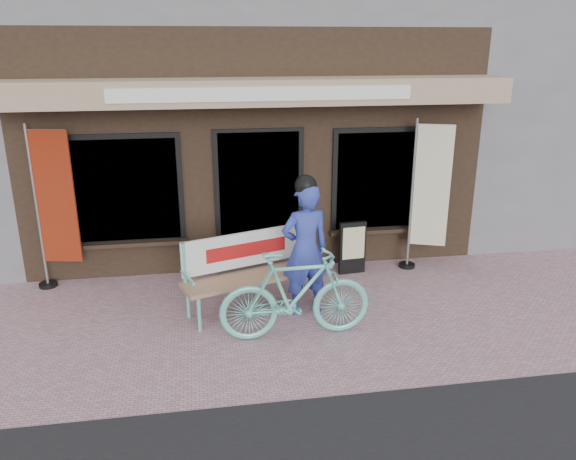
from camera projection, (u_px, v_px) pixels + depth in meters
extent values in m
plane|color=#BE919E|center=(279.00, 328.00, 7.01)|extent=(70.00, 70.00, 0.00)
cube|color=black|center=(241.00, 127.00, 11.11)|extent=(7.00, 6.00, 3.60)
cube|color=tan|center=(260.00, 92.00, 7.67)|extent=(7.00, 0.80, 0.35)
cube|color=white|center=(264.00, 94.00, 7.29)|extent=(4.00, 0.02, 0.18)
cube|color=black|center=(259.00, 201.00, 8.51)|extent=(1.20, 0.06, 2.10)
cube|color=black|center=(259.00, 201.00, 8.50)|extent=(1.35, 0.04, 2.20)
cube|color=black|center=(122.00, 191.00, 8.12)|extent=(1.60, 0.06, 1.50)
cube|color=black|center=(387.00, 180.00, 8.74)|extent=(1.60, 0.06, 1.50)
cube|color=black|center=(122.00, 191.00, 8.11)|extent=(1.75, 0.04, 1.65)
cube|color=black|center=(387.00, 180.00, 8.73)|extent=(1.75, 0.04, 1.65)
cube|color=black|center=(127.00, 244.00, 8.32)|extent=(1.80, 0.18, 0.06)
cube|color=black|center=(385.00, 230.00, 8.93)|extent=(1.80, 0.18, 0.06)
cube|color=#59595B|center=(262.00, 269.00, 8.62)|extent=(1.30, 0.45, 0.15)
cylinder|color=#6AD0BF|center=(199.00, 315.00, 6.87)|extent=(0.06, 0.06, 0.44)
cylinder|color=#6AD0BF|center=(188.00, 302.00, 7.22)|extent=(0.06, 0.06, 0.44)
cylinder|color=#6AD0BF|center=(317.00, 288.00, 7.62)|extent=(0.06, 0.06, 0.44)
cylinder|color=#6AD0BF|center=(302.00, 277.00, 7.97)|extent=(0.06, 0.06, 0.44)
cube|color=#A67C5B|center=(254.00, 277.00, 7.34)|extent=(1.94, 1.06, 0.05)
cylinder|color=#6AD0BF|center=(184.00, 265.00, 7.04)|extent=(0.06, 0.06, 0.58)
cylinder|color=#6AD0BF|center=(303.00, 243.00, 7.82)|extent=(0.06, 0.06, 0.58)
cube|color=white|center=(246.00, 249.00, 7.43)|extent=(1.70, 0.62, 0.47)
cube|color=#B21414|center=(247.00, 250.00, 7.41)|extent=(1.08, 0.38, 0.19)
cylinder|color=#6AD0BF|center=(188.00, 277.00, 6.88)|extent=(0.19, 0.45, 0.04)
cylinder|color=#6AD0BF|center=(313.00, 253.00, 7.68)|extent=(0.19, 0.45, 0.04)
imported|color=#3140AA|center=(305.00, 250.00, 7.17)|extent=(0.70, 0.53, 1.74)
sphere|color=black|center=(306.00, 186.00, 6.90)|extent=(0.33, 0.33, 0.28)
imported|color=#6AD0BF|center=(296.00, 295.00, 6.65)|extent=(1.84, 0.55, 1.10)
cylinder|color=gray|center=(37.00, 209.00, 7.83)|extent=(0.05, 0.05, 2.37)
cylinder|color=gray|center=(45.00, 130.00, 7.47)|extent=(0.53, 0.13, 0.03)
cube|color=maroon|center=(56.00, 198.00, 7.77)|extent=(0.53, 0.14, 1.88)
cylinder|color=black|center=(48.00, 285.00, 8.20)|extent=(0.30, 0.30, 0.05)
cylinder|color=gray|center=(412.00, 196.00, 8.54)|extent=(0.05, 0.05, 2.34)
cylinder|color=gray|center=(436.00, 125.00, 8.15)|extent=(0.51, 0.21, 0.03)
cube|color=beige|center=(432.00, 187.00, 8.44)|extent=(0.51, 0.22, 1.86)
cylinder|color=black|center=(407.00, 265.00, 8.91)|extent=(0.33, 0.33, 0.05)
cube|color=black|center=(352.00, 248.00, 8.56)|extent=(0.42, 0.11, 0.82)
cube|color=beige|center=(354.00, 243.00, 8.49)|extent=(0.35, 0.05, 0.50)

